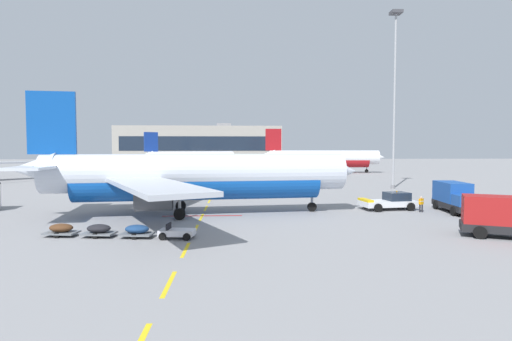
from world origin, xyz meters
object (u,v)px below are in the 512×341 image
airliner_far_right (191,158)px  catering_truck (509,216)px  pushback_tug (390,201)px  baggage_train (118,230)px  apron_light_mast_far (395,81)px  ground_crew_worker (421,203)px  airliner_far_center (322,159)px  fuel_service_truck (455,197)px  airliner_foreground (194,176)px

airliner_far_right → catering_truck: bearing=-70.5°
pushback_tug → baggage_train: bearing=-153.9°
pushback_tug → apron_light_mast_far: size_ratio=0.22×
catering_truck → ground_crew_worker: bearing=94.1°
airliner_far_center → ground_crew_worker: size_ratio=20.80×
airliner_far_right → catering_truck: size_ratio=4.17×
airliner_far_right → fuel_service_truck: airliner_far_right is taller
airliner_foreground → apron_light_mast_far: size_ratio=1.18×
baggage_train → catering_truck: bearing=-3.4°
airliner_far_right → ground_crew_worker: size_ratio=18.31×
fuel_service_truck → baggage_train: (-32.21, -10.55, -1.11)m
airliner_far_right → ground_crew_worker: (33.36, -84.14, -2.77)m
catering_truck → airliner_foreground: bearing=154.0°
catering_truck → ground_crew_worker: (-0.90, 12.45, -0.70)m
airliner_far_right → airliner_far_center: bearing=-21.3°
airliner_foreground → ground_crew_worker: airliner_foreground is taller
ground_crew_worker → catering_truck: bearing=-85.9°
airliner_foreground → airliner_far_right: airliner_foreground is taller
apron_light_mast_far → pushback_tug: bearing=-112.5°
catering_truck → apron_light_mast_far: bearing=80.9°
airliner_foreground → catering_truck: size_ratio=4.74×
baggage_train → airliner_far_center: bearing=67.7°
airliner_far_right → fuel_service_truck: bearing=-66.3°
airliner_foreground → baggage_train: airliner_foreground is taller
pushback_tug → fuel_service_truck: size_ratio=0.88×
airliner_foreground → catering_truck: airliner_foreground is taller
airliner_foreground → baggage_train: (-4.72, -10.32, -3.42)m
catering_truck → baggage_train: (-29.51, 1.76, -1.11)m
airliner_far_center → apron_light_mast_far: size_ratio=1.18×
ground_crew_worker → apron_light_mast_far: bearing=74.6°
fuel_service_truck → baggage_train: 33.91m
catering_truck → ground_crew_worker: size_ratio=4.39×
airliner_foreground → airliner_far_right: bearing=96.4°
catering_truck → fuel_service_truck: size_ratio=1.02×
ground_crew_worker → apron_light_mast_far: 30.99m
pushback_tug → ground_crew_worker: bearing=-38.2°
pushback_tug → airliner_far_right: size_ratio=0.21×
airliner_foreground → airliner_far_center: bearing=68.0°
baggage_train → ground_crew_worker: size_ratio=6.99×
airliner_foreground → airliner_far_center: 75.26m
airliner_foreground → pushback_tug: bearing=6.5°
fuel_service_truck → apron_light_mast_far: (3.27, 25.13, 16.29)m
catering_truck → pushback_tug: bearing=103.6°
airliner_foreground → apron_light_mast_far: 42.25m
airliner_foreground → ground_crew_worker: (23.89, 0.36, -3.00)m
pushback_tug → catering_truck: catering_truck is taller
airliner_foreground → airliner_far_center: size_ratio=1.00×
airliner_foreground → ground_crew_worker: 24.08m
fuel_service_truck → ground_crew_worker: (-3.61, 0.13, -0.70)m
airliner_foreground → apron_light_mast_far: apron_light_mast_far is taller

